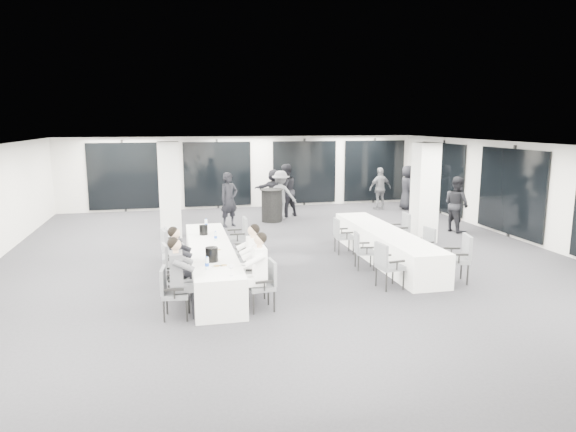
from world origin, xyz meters
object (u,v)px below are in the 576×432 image
at_px(cocktail_table, 272,205).
at_px(chair_main_right_mid, 251,257).
at_px(standing_guest_h, 457,201).
at_px(chair_main_left_second, 171,275).
at_px(standing_guest_b, 285,187).
at_px(banquet_table_side, 384,245).
at_px(standing_guest_e, 407,185).
at_px(standing_guest_d, 380,186).
at_px(standing_guest_f, 274,187).
at_px(chair_side_left_mid, 362,248).
at_px(standing_guest_c, 281,192).
at_px(ice_bucket_far, 204,230).
at_px(chair_main_left_fourth, 171,248).
at_px(standing_guest_a, 229,196).
at_px(chair_main_right_far, 240,235).
at_px(banquet_table_main, 211,263).
at_px(chair_main_left_mid, 171,262).
at_px(chair_side_left_far, 341,234).
at_px(chair_main_right_near, 265,282).
at_px(chair_main_left_near, 171,290).
at_px(chair_main_right_second, 258,270).
at_px(standing_guest_g, 169,194).
at_px(chair_side_right_mid, 425,243).
at_px(chair_side_right_far, 401,229).
at_px(chair_side_left_near, 387,263).
at_px(ice_bucket_near, 212,254).
at_px(chair_main_right_fourth, 245,249).
at_px(chair_main_left_far, 172,243).
at_px(chair_side_right_near, 459,255).

distance_m(cocktail_table, chair_main_right_mid, 6.62).
bearing_deg(cocktail_table, standing_guest_h, -28.41).
bearing_deg(chair_main_left_second, standing_guest_b, 152.90).
relative_size(banquet_table_side, standing_guest_e, 2.58).
xyz_separation_m(chair_main_left_second, standing_guest_b, (3.98, 8.13, 0.57)).
distance_m(standing_guest_d, standing_guest_f, 4.13).
distance_m(chair_side_left_mid, standing_guest_e, 8.69).
bearing_deg(standing_guest_c, ice_bucket_far, 86.85).
bearing_deg(chair_main_left_fourth, chair_main_right_mid, 50.36).
bearing_deg(standing_guest_e, standing_guest_a, 111.41).
bearing_deg(chair_main_right_far, banquet_table_main, 153.41).
relative_size(chair_main_left_mid, chair_side_left_far, 0.98).
height_order(chair_main_left_mid, standing_guest_h, standing_guest_h).
bearing_deg(banquet_table_main, ice_bucket_far, 93.77).
bearing_deg(chair_main_right_near, standing_guest_h, -58.09).
distance_m(chair_main_left_near, chair_main_right_second, 1.85).
bearing_deg(standing_guest_g, standing_guest_a, 2.19).
relative_size(standing_guest_c, ice_bucket_far, 8.43).
bearing_deg(standing_guest_g, chair_side_right_mid, -7.49).
height_order(chair_side_right_mid, chair_side_right_far, chair_side_right_far).
xyz_separation_m(chair_main_left_fourth, chair_side_right_far, (5.96, 0.89, -0.02)).
distance_m(chair_main_right_mid, chair_side_left_near, 2.86).
distance_m(chair_side_left_near, chair_side_right_mid, 2.28).
distance_m(standing_guest_f, standing_guest_g, 4.14).
distance_m(chair_main_left_mid, ice_bucket_near, 1.34).
bearing_deg(standing_guest_h, cocktail_table, 48.40).
xyz_separation_m(chair_main_right_fourth, standing_guest_e, (7.25, 6.82, 0.48)).
distance_m(chair_main_left_mid, chair_main_right_second, 1.96).
relative_size(chair_main_left_second, chair_side_right_mid, 1.01).
xyz_separation_m(chair_side_left_near, standing_guest_d, (3.62, 9.04, 0.38)).
relative_size(chair_main_left_second, chair_main_right_fourth, 1.02).
bearing_deg(chair_main_right_second, chair_main_left_near, 125.24).
relative_size(banquet_table_side, chair_main_left_near, 5.52).
distance_m(standing_guest_a, ice_bucket_near, 6.97).
height_order(chair_main_right_far, ice_bucket_far, chair_main_right_far).
bearing_deg(chair_main_right_mid, standing_guest_b, -20.57).
height_order(chair_side_left_far, ice_bucket_near, ice_bucket_near).
xyz_separation_m(chair_main_left_second, standing_guest_c, (3.74, 7.75, 0.46)).
relative_size(standing_guest_d, ice_bucket_near, 6.74).
xyz_separation_m(chair_main_left_far, standing_guest_a, (1.83, 4.01, 0.51)).
bearing_deg(chair_main_left_second, chair_main_right_second, 85.94).
height_order(standing_guest_a, standing_guest_e, standing_guest_a).
xyz_separation_m(chair_main_right_near, standing_guest_h, (6.95, 5.33, 0.45)).
bearing_deg(standing_guest_h, standing_guest_g, 52.67).
distance_m(chair_side_left_near, standing_guest_g, 9.62).
xyz_separation_m(chair_main_left_near, chair_main_left_second, (0.00, 0.91, -0.02)).
relative_size(chair_side_right_near, standing_guest_a, 0.52).
bearing_deg(standing_guest_c, standing_guest_b, -96.66).
bearing_deg(standing_guest_e, chair_main_left_fourth, 134.34).
height_order(chair_side_left_near, standing_guest_b, standing_guest_b).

